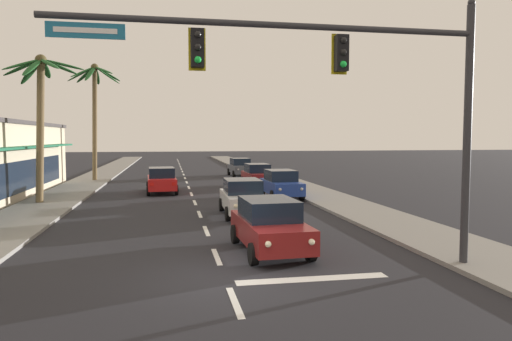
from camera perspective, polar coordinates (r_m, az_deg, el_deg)
name	(u,v)px	position (r m, az deg, el deg)	size (l,w,h in m)	color
ground_plane	(225,277)	(12.57, -3.83, -12.78)	(220.00, 220.00, 0.00)	#232328
sidewalk_right	(301,188)	(33.44, 5.46, -2.09)	(3.20, 110.00, 0.14)	gray
sidewalk_left	(69,192)	(32.78, -21.79, -2.48)	(3.20, 110.00, 0.14)	gray
lane_markings	(197,192)	(31.46, -7.16, -2.61)	(4.28, 86.43, 0.01)	silver
traffic_signal_mast	(349,78)	(12.63, 11.26, 10.94)	(11.19, 0.40, 7.38)	#2D2D33
sedan_lead_at_stop_bar	(270,225)	(15.01, 1.66, -6.64)	(2.09, 4.51, 1.68)	maroon
sedan_third_in_queue	(243,197)	(21.93, -1.62, -3.24)	(1.99, 4.47, 1.68)	silver
sedan_oncoming_far	(162,180)	(31.26, -11.42, -1.14)	(2.11, 4.51, 1.68)	red
sedan_parked_nearest_kerb	(281,184)	(28.19, 3.07, -1.62)	(1.99, 4.47, 1.68)	navy
sedan_parked_mid_kerb	(240,167)	(44.11, -1.93, 0.43)	(2.08, 4.50, 1.68)	#4C515B
sedan_parked_far_kerb	(258,175)	(34.70, 0.19, -0.55)	(2.02, 4.48, 1.68)	maroon
palm_left_second	(40,99)	(27.71, -24.75, 7.92)	(4.21, 4.03, 8.03)	brown
palm_left_third	(95,99)	(40.72, -19.05, 8.27)	(4.19, 4.21, 9.62)	brown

